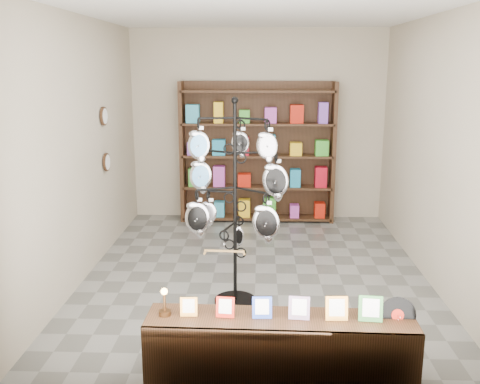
# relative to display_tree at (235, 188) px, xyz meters

# --- Properties ---
(ground) EXTENTS (5.00, 5.00, 0.00)m
(ground) POSITION_rel_display_tree_xyz_m (0.21, 0.80, -1.24)
(ground) COLOR slate
(ground) RESTS_ON ground
(room_envelope) EXTENTS (5.00, 5.00, 5.00)m
(room_envelope) POSITION_rel_display_tree_xyz_m (0.21, 0.80, 0.61)
(room_envelope) COLOR #AFA18D
(room_envelope) RESTS_ON ground
(display_tree) EXTENTS (1.10, 1.01, 2.14)m
(display_tree) POSITION_rel_display_tree_xyz_m (0.00, 0.00, 0.00)
(display_tree) COLOR black
(display_tree) RESTS_ON ground
(front_shelf) EXTENTS (2.12, 0.48, 0.75)m
(front_shelf) POSITION_rel_display_tree_xyz_m (0.42, -1.40, -0.98)
(front_shelf) COLOR black
(front_shelf) RESTS_ON ground
(back_shelving) EXTENTS (2.42, 0.36, 2.20)m
(back_shelving) POSITION_rel_display_tree_xyz_m (0.21, 3.10, -0.21)
(back_shelving) COLOR black
(back_shelving) RESTS_ON ground
(wall_clocks) EXTENTS (0.03, 0.24, 0.84)m
(wall_clocks) POSITION_rel_display_tree_xyz_m (-1.76, 1.60, 0.26)
(wall_clocks) COLOR black
(wall_clocks) RESTS_ON ground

